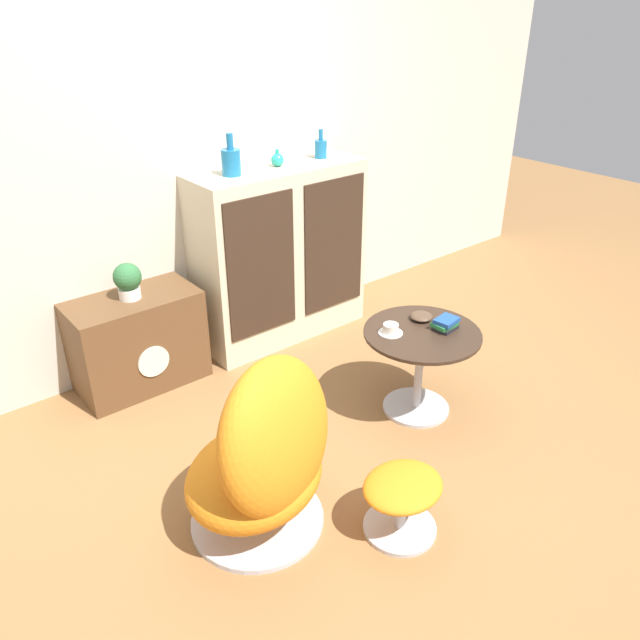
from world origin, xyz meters
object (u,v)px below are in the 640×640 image
object	(u,v)px
tv_console	(138,341)
egg_chair	(265,458)
vase_inner_left	(277,160)
teacup	(391,330)
vase_leftmost	(231,161)
bowl	(421,316)
ottoman	(402,494)
potted_plant	(128,280)
book_stack	(445,324)
sideboard	(280,254)
vase_inner_right	(321,148)
coffee_table	(420,356)

from	to	relation	value
tv_console	egg_chair	world-z (taller)	egg_chair
vase_inner_left	teacup	size ratio (longest dim) A/B	0.80
teacup	vase_inner_left	bearing A→B (deg)	84.86
vase_leftmost	bowl	distance (m)	1.39
ottoman	teacup	distance (m)	0.92
potted_plant	book_stack	bearing A→B (deg)	-47.26
book_stack	tv_console	bearing A→B (deg)	132.71
sideboard	egg_chair	bearing A→B (deg)	-128.06
egg_chair	potted_plant	distance (m)	1.43
potted_plant	teacup	size ratio (longest dim) A/B	1.62
vase_inner_right	book_stack	size ratio (longest dim) A/B	1.31
tv_console	bowl	distance (m)	1.62
ottoman	teacup	bearing A→B (deg)	49.46
tv_console	vase_inner_right	size ratio (longest dim) A/B	4.05
vase_inner_left	vase_inner_right	distance (m)	0.34
vase_leftmost	bowl	xyz separation A→B (m)	(0.46, -1.10, -0.70)
tv_console	teacup	distance (m)	1.47
vase_inner_right	tv_console	bearing A→B (deg)	179.41
bowl	vase_inner_left	bearing A→B (deg)	97.24
vase_leftmost	teacup	xyz separation A→B (m)	(0.22, -1.11, -0.70)
egg_chair	coffee_table	size ratio (longest dim) A/B	1.40
coffee_table	vase_inner_right	size ratio (longest dim) A/B	3.46
teacup	egg_chair	bearing A→B (deg)	-164.14
vase_leftmost	vase_inner_right	distance (m)	0.66
potted_plant	book_stack	distance (m)	1.74
vase_inner_left	bowl	distance (m)	1.29
bowl	vase_leftmost	bearing A→B (deg)	112.76
egg_chair	vase_leftmost	distance (m)	1.79
egg_chair	potted_plant	bearing A→B (deg)	87.06
book_stack	bowl	world-z (taller)	book_stack
bowl	vase_inner_right	bearing A→B (deg)	79.94
vase_leftmost	sideboard	bearing A→B (deg)	-0.70
egg_chair	ottoman	xyz separation A→B (m)	(0.43, -0.37, -0.18)
ottoman	vase_inner_right	distance (m)	2.25
vase_inner_left	potted_plant	bearing A→B (deg)	179.19
potted_plant	vase_inner_right	bearing A→B (deg)	-0.61
ottoman	coffee_table	xyz separation A→B (m)	(0.70, 0.56, 0.14)
sideboard	vase_inner_left	distance (m)	0.61
vase_inner_left	book_stack	world-z (taller)	vase_inner_left
egg_chair	vase_inner_right	size ratio (longest dim) A/B	4.84
ottoman	vase_inner_right	bearing A→B (deg)	60.54
vase_leftmost	book_stack	size ratio (longest dim) A/B	1.74
tv_console	potted_plant	distance (m)	0.39
tv_console	teacup	world-z (taller)	tv_console
coffee_table	teacup	bearing A→B (deg)	146.67
vase_inner_left	vase_inner_right	size ratio (longest dim) A/B	0.57
vase_leftmost	book_stack	xyz separation A→B (m)	(0.48, -1.26, -0.69)
tv_console	vase_leftmost	world-z (taller)	vase_leftmost
vase_inner_right	teacup	xyz separation A→B (m)	(-0.43, -1.11, -0.68)
vase_leftmost	vase_inner_right	bearing A→B (deg)	-0.00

